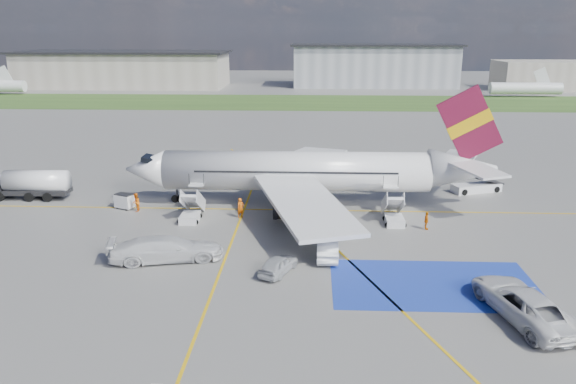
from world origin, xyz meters
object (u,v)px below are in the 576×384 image
at_px(belt_loader, 477,188).
at_px(car_silver_b, 328,248).
at_px(fuel_tanker, 27,187).
at_px(car_silver_a, 278,264).
at_px(gpu_cart, 124,202).
at_px(van_white_a, 523,298).
at_px(airliner, 311,171).
at_px(van_white_b, 166,245).

relative_size(belt_loader, car_silver_b, 1.29).
xyz_separation_m(fuel_tanker, car_silver_a, (26.97, -17.30, -0.59)).
bearing_deg(fuel_tanker, car_silver_a, -33.64).
bearing_deg(gpu_cart, belt_loader, 36.02).
height_order(fuel_tanker, van_white_a, fuel_tanker).
bearing_deg(car_silver_a, belt_loader, -109.16).
distance_m(airliner, car_silver_b, 13.89).
distance_m(airliner, belt_loader, 18.79).
xyz_separation_m(fuel_tanker, van_white_a, (42.20, -22.97, -0.03)).
relative_size(gpu_cart, van_white_b, 0.32).
height_order(gpu_cart, van_white_b, van_white_b).
height_order(airliner, gpu_cart, airliner).
bearing_deg(fuel_tanker, belt_loader, 4.57).
xyz_separation_m(belt_loader, car_silver_b, (-16.49, -18.80, 0.33)).
bearing_deg(belt_loader, airliner, 177.80).
bearing_deg(van_white_a, fuel_tanker, -42.21).
height_order(fuel_tanker, belt_loader, fuel_tanker).
relative_size(belt_loader, car_silver_a, 1.49).
height_order(fuel_tanker, car_silver_b, fuel_tanker).
bearing_deg(airliner, car_silver_a, -97.86).
relative_size(gpu_cart, van_white_a, 0.32).
bearing_deg(airliner, car_silver_b, -84.49).
xyz_separation_m(gpu_cart, van_white_b, (7.33, -12.49, 0.58)).
xyz_separation_m(fuel_tanker, belt_loader, (47.07, 4.56, -0.83)).
xyz_separation_m(airliner, car_silver_a, (-2.30, -16.63, -2.72)).
distance_m(car_silver_a, van_white_a, 16.25).
height_order(fuel_tanker, van_white_b, fuel_tanker).
xyz_separation_m(car_silver_a, car_silver_b, (3.61, 3.06, 0.08)).
height_order(gpu_cart, belt_loader, belt_loader).
distance_m(fuel_tanker, van_white_a, 48.04).
xyz_separation_m(airliner, gpu_cart, (-18.20, -2.17, -2.73)).
distance_m(fuel_tanker, car_silver_b, 33.74).
xyz_separation_m(airliner, car_silver_b, (1.31, -13.58, -2.64)).
bearing_deg(fuel_tanker, car_silver_b, -25.94).
height_order(airliner, car_silver_b, airliner).
bearing_deg(van_white_a, car_silver_a, -34.07).
relative_size(fuel_tanker, gpu_cart, 4.28).
bearing_deg(gpu_cart, van_white_a, -8.48).
distance_m(gpu_cart, belt_loader, 36.76).
bearing_deg(airliner, belt_loader, 16.36).
distance_m(car_silver_b, van_white_b, 12.24).
distance_m(gpu_cart, car_silver_b, 22.60).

